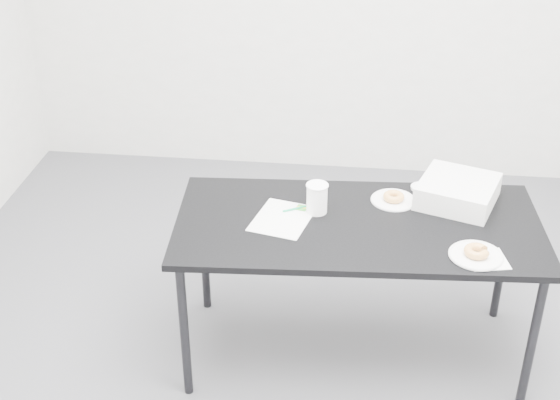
# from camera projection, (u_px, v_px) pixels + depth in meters

# --- Properties ---
(floor) EXTENTS (4.00, 4.00, 0.00)m
(floor) POSITION_uv_depth(u_px,v_px,m) (308.00, 367.00, 3.56)
(floor) COLOR #48484D
(floor) RESTS_ON ground
(table) EXTENTS (1.59, 0.82, 0.71)m
(table) POSITION_uv_depth(u_px,v_px,m) (358.00, 233.00, 3.33)
(table) COLOR black
(table) RESTS_ON floor
(scorecard) EXTENTS (0.29, 0.33, 0.00)m
(scorecard) POSITION_uv_depth(u_px,v_px,m) (282.00, 219.00, 3.33)
(scorecard) COLOR white
(scorecard) RESTS_ON table
(logo_patch) EXTENTS (0.06, 0.06, 0.00)m
(logo_patch) POSITION_uv_depth(u_px,v_px,m) (302.00, 208.00, 3.40)
(logo_patch) COLOR green
(logo_patch) RESTS_ON scorecard
(pen) EXTENTS (0.12, 0.07, 0.01)m
(pen) POSITION_uv_depth(u_px,v_px,m) (297.00, 208.00, 3.39)
(pen) COLOR #0D9258
(pen) RESTS_ON scorecard
(napkin) EXTENTS (0.18, 0.18, 0.00)m
(napkin) POSITION_uv_depth(u_px,v_px,m) (487.00, 259.00, 3.06)
(napkin) COLOR white
(napkin) RESTS_ON table
(plate_near) EXTENTS (0.22, 0.22, 0.01)m
(plate_near) POSITION_uv_depth(u_px,v_px,m) (476.00, 255.00, 3.07)
(plate_near) COLOR white
(plate_near) RESTS_ON napkin
(donut_near) EXTENTS (0.11, 0.11, 0.03)m
(donut_near) POSITION_uv_depth(u_px,v_px,m) (477.00, 251.00, 3.06)
(donut_near) COLOR #C27C3D
(donut_near) RESTS_ON plate_near
(plate_far) EXTENTS (0.20, 0.20, 0.01)m
(plate_far) POSITION_uv_depth(u_px,v_px,m) (393.00, 200.00, 3.46)
(plate_far) COLOR white
(plate_far) RESTS_ON table
(donut_far) EXTENTS (0.12, 0.12, 0.03)m
(donut_far) POSITION_uv_depth(u_px,v_px,m) (394.00, 197.00, 3.45)
(donut_far) COLOR #C27C3D
(donut_far) RESTS_ON plate_far
(coffee_cup) EXTENTS (0.09, 0.09, 0.14)m
(coffee_cup) POSITION_uv_depth(u_px,v_px,m) (317.00, 198.00, 3.34)
(coffee_cup) COLOR white
(coffee_cup) RESTS_ON table
(cup_lid) EXTENTS (0.09, 0.09, 0.01)m
(cup_lid) POSITION_uv_depth(u_px,v_px,m) (421.00, 188.00, 3.55)
(cup_lid) COLOR white
(cup_lid) RESTS_ON table
(bakery_box) EXTENTS (0.40, 0.40, 0.11)m
(bakery_box) POSITION_uv_depth(u_px,v_px,m) (458.00, 191.00, 3.42)
(bakery_box) COLOR silver
(bakery_box) RESTS_ON table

